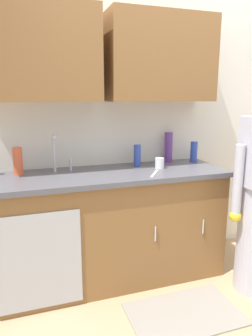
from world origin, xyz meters
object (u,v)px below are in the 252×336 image
(cup_by_sink, at_px, (160,163))
(bottle_cleaner_spray, at_px, (18,161))
(bottle_water_short, at_px, (194,152))
(bottle_water_tall, at_px, (168,147))
(knife_on_counter, at_px, (155,174))
(bottle_soap, at_px, (137,155))
(sink, at_px, (62,177))

(cup_by_sink, bearing_deg, bottle_cleaner_spray, 172.61)
(bottle_cleaner_spray, relative_size, bottle_water_short, 1.14)
(bottle_water_tall, relative_size, knife_on_counter, 1.16)
(bottle_water_tall, distance_m, bottle_soap, 0.35)
(bottle_cleaner_spray, bearing_deg, bottle_water_tall, 3.43)
(bottle_water_short, bearing_deg, bottle_soap, -179.66)
(sink, xyz_separation_m, bottle_soap, (0.68, 0.14, 0.11))
(bottle_water_tall, relative_size, cup_by_sink, 3.07)
(bottle_water_tall, bearing_deg, sink, -167.95)
(bottle_soap, relative_size, cup_by_sink, 2.08)
(bottle_soap, relative_size, bottle_water_short, 0.99)
(sink, xyz_separation_m, bottle_water_tall, (1.01, 0.22, 0.15))
(bottle_water_tall, bearing_deg, bottle_water_short, -16.57)
(sink, distance_m, bottle_water_tall, 1.05)
(bottle_cleaner_spray, xyz_separation_m, bottle_water_short, (1.56, 0.01, -0.01))
(bottle_water_short, distance_m, cup_by_sink, 0.45)
(cup_by_sink, xyz_separation_m, knife_on_counter, (-0.12, -0.17, -0.04))
(bottle_cleaner_spray, bearing_deg, cup_by_sink, -7.39)
(bottle_cleaner_spray, relative_size, knife_on_counter, 0.90)
(cup_by_sink, bearing_deg, bottle_water_tall, 49.97)
(cup_by_sink, height_order, knife_on_counter, cup_by_sink)
(bottle_soap, bearing_deg, bottle_water_short, 0.34)
(knife_on_counter, bearing_deg, bottle_water_tall, -3.71)
(sink, distance_m, bottle_soap, 0.70)
(sink, relative_size, bottle_water_short, 2.63)
(sink, height_order, bottle_cleaner_spray, sink)
(bottle_water_tall, height_order, bottle_cleaner_spray, bottle_water_tall)
(bottle_water_tall, relative_size, bottle_soap, 1.48)
(bottle_water_short, bearing_deg, bottle_water_tall, 163.43)
(bottle_water_tall, xyz_separation_m, bottle_water_short, (0.23, -0.07, -0.04))
(bottle_soap, xyz_separation_m, cup_by_sink, (0.15, -0.16, -0.05))
(bottle_water_tall, bearing_deg, bottle_soap, -167.96)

